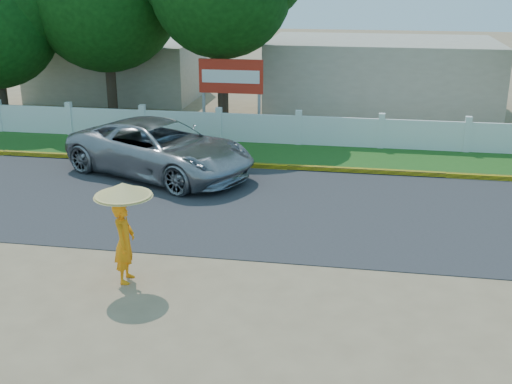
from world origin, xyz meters
TOP-DOWN VIEW (x-y plane):
  - ground at (0.00, 0.00)m, footprint 120.00×120.00m
  - road at (0.00, 4.50)m, footprint 60.00×7.00m
  - grass_verge at (0.00, 9.75)m, footprint 60.00×3.50m
  - curb at (0.00, 8.05)m, footprint 40.00×0.18m
  - fence at (0.00, 11.20)m, footprint 40.00×0.10m
  - building_near at (3.00, 18.00)m, footprint 10.00×6.00m
  - building_far at (-10.00, 19.00)m, footprint 8.00×5.00m
  - vehicle at (-3.88, 6.82)m, footprint 6.81×5.11m
  - monk_with_parasol at (-2.32, -0.35)m, footprint 1.19×1.19m
  - billboard at (-2.76, 12.30)m, footprint 2.50×0.13m

SIDE VIEW (x-z plane):
  - ground at x=0.00m, z-range 0.00..0.00m
  - road at x=0.00m, z-range 0.00..0.02m
  - grass_verge at x=0.00m, z-range 0.00..0.03m
  - curb at x=0.00m, z-range 0.00..0.16m
  - fence at x=0.00m, z-range 0.00..1.10m
  - vehicle at x=-3.88m, z-range 0.00..1.72m
  - building_far at x=-10.00m, z-range 0.00..2.80m
  - monk_with_parasol at x=-2.32m, z-range 0.33..2.49m
  - building_near at x=3.00m, z-range 0.00..3.20m
  - billboard at x=-2.76m, z-range 0.67..3.62m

